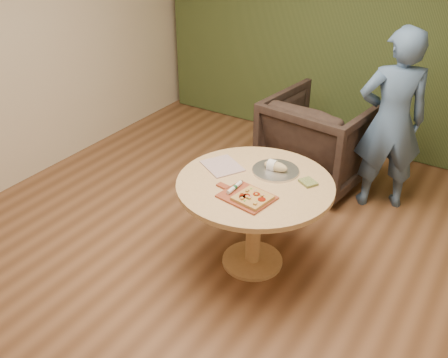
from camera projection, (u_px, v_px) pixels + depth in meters
room_shell at (207, 113)px, 3.11m from camera, size 5.04×6.04×2.84m
curtain at (362, 22)px, 5.22m from camera, size 4.80×0.14×2.78m
pedestal_table at (255, 198)px, 3.73m from camera, size 1.16×1.16×0.75m
pizza_paddle at (246, 196)px, 3.47m from camera, size 0.47×0.33×0.01m
flatbread_pizza at (252, 198)px, 3.42m from camera, size 0.25×0.25×0.04m
cutlery_roll at (235, 187)px, 3.53m from camera, size 0.03×0.20×0.03m
newspaper at (222, 166)px, 3.86m from camera, size 0.38×0.37×0.01m
serving_tray at (276, 170)px, 3.79m from camera, size 0.36×0.36×0.02m
bread_roll at (275, 166)px, 3.78m from camera, size 0.19×0.09×0.09m
green_packet at (308, 182)px, 3.63m from camera, size 0.15×0.15×0.02m
armchair at (320, 135)px, 4.95m from camera, size 1.06×1.00×0.98m
person_standing at (391, 122)px, 4.38m from camera, size 0.73×0.65×1.68m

